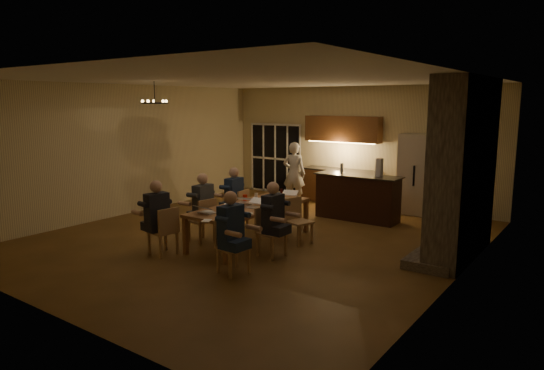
{
  "coord_description": "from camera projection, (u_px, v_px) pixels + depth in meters",
  "views": [
    {
      "loc": [
        5.9,
        -7.68,
        2.76
      ],
      "look_at": [
        0.16,
        0.3,
        1.09
      ],
      "focal_mm": 32.0,
      "sensor_mm": 36.0,
      "label": 1
    }
  ],
  "objects": [
    {
      "name": "chandelier",
      "position": [
        155.0,
        103.0,
        10.16
      ],
      "size": [
        0.54,
        0.54,
        0.03
      ],
      "primitive_type": "torus",
      "color": "black",
      "rests_on": "ceiling"
    },
    {
      "name": "laptop_e",
      "position": [
        275.0,
        191.0,
        10.55
      ],
      "size": [
        0.42,
        0.4,
        0.23
      ],
      "primitive_type": null,
      "rotation": [
        0.0,
        0.0,
        2.64
      ],
      "color": "silver",
      "rests_on": "dining_table"
    },
    {
      "name": "laptop_b",
      "position": [
        230.0,
        209.0,
        8.77
      ],
      "size": [
        0.41,
        0.39,
        0.23
      ],
      "primitive_type": null,
      "rotation": [
        0.0,
        0.0,
        0.45
      ],
      "color": "silver",
      "rests_on": "dining_table"
    },
    {
      "name": "mug_back",
      "position": [
        256.0,
        195.0,
        10.37
      ],
      "size": [
        0.08,
        0.08,
        0.1
      ],
      "primitive_type": "cylinder",
      "color": "white",
      "rests_on": "dining_table"
    },
    {
      "name": "person_right_near",
      "position": [
        231.0,
        233.0,
        7.77
      ],
      "size": [
        0.63,
        0.63,
        1.38
      ],
      "primitive_type": null,
      "rotation": [
        0.0,
        0.0,
        1.52
      ],
      "color": "navy",
      "rests_on": "ground"
    },
    {
      "name": "bar_blender",
      "position": [
        379.0,
        168.0,
        11.12
      ],
      "size": [
        0.15,
        0.15,
        0.42
      ],
      "primitive_type": "cube",
      "rotation": [
        0.0,
        0.0,
        -0.1
      ],
      "color": "silver",
      "rests_on": "bar_island"
    },
    {
      "name": "back_wall",
      "position": [
        356.0,
        145.0,
        13.35
      ],
      "size": [
        8.0,
        0.04,
        3.2
      ],
      "primitive_type": "cube",
      "color": "beige",
      "rests_on": "ground"
    },
    {
      "name": "mug_mid",
      "position": [
        272.0,
        199.0,
        9.96
      ],
      "size": [
        0.08,
        0.08,
        0.1
      ],
      "primitive_type": "cylinder",
      "color": "white",
      "rests_on": "dining_table"
    },
    {
      "name": "bar_bottle",
      "position": [
        342.0,
        168.0,
        11.7
      ],
      "size": [
        0.07,
        0.07,
        0.24
      ],
      "primitive_type": "cylinder",
      "color": "#99999E",
      "rests_on": "bar_island"
    },
    {
      "name": "person_left_far",
      "position": [
        234.0,
        199.0,
        10.55
      ],
      "size": [
        0.63,
        0.63,
        1.38
      ],
      "primitive_type": null,
      "rotation": [
        0.0,
        0.0,
        -1.51
      ],
      "color": "navy",
      "rests_on": "ground"
    },
    {
      "name": "laptop_a",
      "position": [
        207.0,
        207.0,
        8.91
      ],
      "size": [
        0.34,
        0.3,
        0.23
      ],
      "primitive_type": null,
      "rotation": [
        0.0,
        0.0,
        3.08
      ],
      "color": "silver",
      "rests_on": "dining_table"
    },
    {
      "name": "notepad",
      "position": [
        206.0,
        221.0,
        8.33
      ],
      "size": [
        0.21,
        0.24,
        0.01
      ],
      "primitive_type": "cube",
      "rotation": [
        0.0,
        0.0,
        0.41
      ],
      "color": "white",
      "rests_on": "dining_table"
    },
    {
      "name": "plate_left",
      "position": [
        207.0,
        212.0,
        8.98
      ],
      "size": [
        0.23,
        0.23,
        0.02
      ],
      "primitive_type": "cylinder",
      "color": "white",
      "rests_on": "dining_table"
    },
    {
      "name": "laptop_d",
      "position": [
        254.0,
        202.0,
        9.35
      ],
      "size": [
        0.34,
        0.3,
        0.23
      ],
      "primitive_type": null,
      "rotation": [
        0.0,
        0.0,
        0.06
      ],
      "color": "silver",
      "rests_on": "dining_table"
    },
    {
      "name": "person_right_mid",
      "position": [
        273.0,
        220.0,
        8.66
      ],
      "size": [
        0.6,
        0.6,
        1.38
      ],
      "primitive_type": null,
      "rotation": [
        0.0,
        0.0,
        1.57
      ],
      "color": "#24272F",
      "rests_on": "ground"
    },
    {
      "name": "chair_left_far",
      "position": [
        236.0,
        210.0,
        10.61
      ],
      "size": [
        0.49,
        0.49,
        0.89
      ],
      "primitive_type": null,
      "rotation": [
        0.0,
        0.0,
        -1.44
      ],
      "color": "tan",
      "rests_on": "ground"
    },
    {
      "name": "person_left_near",
      "position": [
        157.0,
        218.0,
        8.79
      ],
      "size": [
        0.69,
        0.69,
        1.38
      ],
      "primitive_type": null,
      "rotation": [
        0.0,
        0.0,
        -1.73
      ],
      "color": "#24272F",
      "rests_on": "ground"
    },
    {
      "name": "plate_near",
      "position": [
        246.0,
        214.0,
        8.83
      ],
      "size": [
        0.25,
        0.25,
        0.02
      ],
      "primitive_type": "cylinder",
      "color": "white",
      "rests_on": "dining_table"
    },
    {
      "name": "standing_person",
      "position": [
        294.0,
        174.0,
        13.14
      ],
      "size": [
        0.71,
        0.55,
        1.72
      ],
      "primitive_type": "imported",
      "rotation": [
        0.0,
        0.0,
        3.38
      ],
      "color": "silver",
      "rests_on": "ground"
    },
    {
      "name": "chair_right_near",
      "position": [
        233.0,
        247.0,
        7.86
      ],
      "size": [
        0.55,
        0.55,
        0.89
      ],
      "primitive_type": null,
      "rotation": [
        0.0,
        0.0,
        1.28
      ],
      "color": "tan",
      "rests_on": "ground"
    },
    {
      "name": "fireplace",
      "position": [
        464.0,
        169.0,
        8.57
      ],
      "size": [
        0.58,
        2.5,
        3.2
      ],
      "primitive_type": "cube",
      "color": "#716659",
      "rests_on": "ground"
    },
    {
      "name": "redcup_near",
      "position": [
        226.0,
        217.0,
        8.33
      ],
      "size": [
        0.1,
        0.1,
        0.12
      ],
      "primitive_type": "cylinder",
      "color": "red",
      "rests_on": "dining_table"
    },
    {
      "name": "floor",
      "position": [
        257.0,
        238.0,
        10.0
      ],
      "size": [
        9.0,
        9.0,
        0.0
      ],
      "primitive_type": "plane",
      "color": "brown",
      "rests_on": "ground"
    },
    {
      "name": "redcup_mid",
      "position": [
        245.0,
        198.0,
        10.08
      ],
      "size": [
        0.1,
        0.1,
        0.12
      ],
      "primitive_type": "cylinder",
      "color": "red",
      "rests_on": "dining_table"
    },
    {
      "name": "can_cola",
      "position": [
        281.0,
        191.0,
        10.76
      ],
      "size": [
        0.06,
        0.06,
        0.12
      ],
      "primitive_type": "cylinder",
      "color": "#3F0F0C",
      "rests_on": "dining_table"
    },
    {
      "name": "chair_right_mid",
      "position": [
        272.0,
        232.0,
        8.75
      ],
      "size": [
        0.49,
        0.49,
        0.89
      ],
      "primitive_type": null,
      "rotation": [
        0.0,
        0.0,
        1.44
      ],
      "color": "tan",
      "rests_on": "ground"
    },
    {
      "name": "bar_island",
      "position": [
        357.0,
        197.0,
        11.5
      ],
      "size": [
        2.05,
        0.69,
        1.08
      ],
      "primitive_type": "cube",
      "rotation": [
        0.0,
        0.0,
        0.0
      ],
      "color": "black",
      "rests_on": "ground"
    },
    {
      "name": "kitchenette",
      "position": [
        341.0,
        160.0,
        13.34
      ],
      "size": [
        2.24,
        0.68,
        2.4
      ],
      "primitive_type": null,
      "color": "brown",
      "rests_on": "ground"
    },
    {
      "name": "mug_front",
      "position": [
        235.0,
        207.0,
        9.18
      ],
      "size": [
        0.08,
        0.08,
        0.1
      ],
      "primitive_type": "cylinder",
      "color": "white",
      "rests_on": "dining_table"
    },
    {
      "name": "can_silver",
      "position": [
        226.0,
        209.0,
        8.99
      ],
      "size": [
        0.07,
        0.07,
        0.12
      ],
      "primitive_type": "cylinder",
      "color": "#B2B2B7",
      "rests_on": "dining_table"
    },
    {
      "name": "refrigerator",
      "position": [
        419.0,
        174.0,
        12.06
      ],
      "size": [
        0.9,
        0.68,
        2.0
      ],
      "primitive_type": "cube",
      "color": "beige",
      "rests_on": "ground"
    },
    {
      "name": "person_left_mid",
      "position": [
        203.0,
        207.0,
        9.69
      ],
      "size": [
        0.63,
        0.63,
        1.38
      ],
      "primitive_type": null,
      "rotation": [
        0.0,
        0.0,
        -1.51
      ],
      "color": "#3B4046",
      "rests_on": "ground"
    },
    {
      "name": "laptop_f",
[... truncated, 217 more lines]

